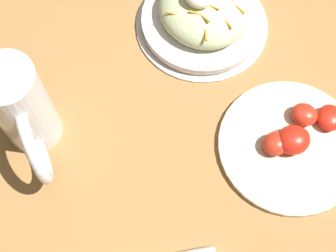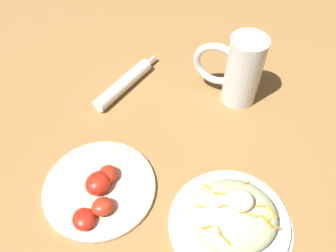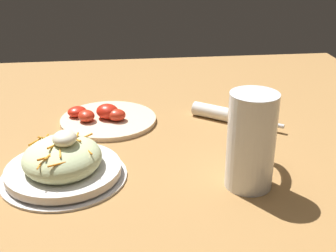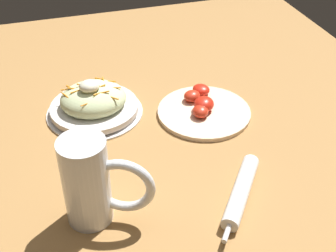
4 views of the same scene
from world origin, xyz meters
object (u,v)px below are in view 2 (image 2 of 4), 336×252
Objects in this scene: salad_plate at (232,218)px; napkin_roll at (124,84)px; beer_mug at (240,73)px; tomato_plate at (99,189)px.

salad_plate is 0.42m from napkin_roll.
salad_plate is 0.33m from beer_mug.
napkin_roll is at bearing 172.95° from beer_mug.
tomato_plate is (-0.30, -0.25, -0.07)m from beer_mug.
beer_mug is at bearing -7.05° from napkin_roll.
beer_mug is at bearing 80.09° from salad_plate.
salad_plate is 1.21× the size of napkin_roll.
beer_mug reaches higher than napkin_roll.
tomato_plate is at bearing -96.34° from napkin_roll.
tomato_plate is at bearing -140.20° from beer_mug.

